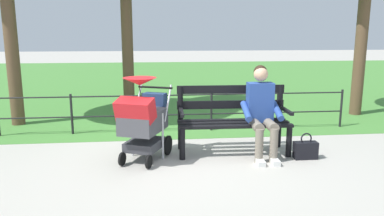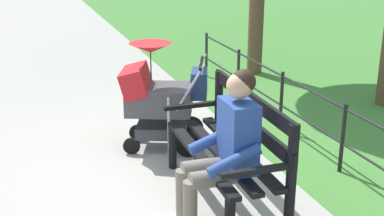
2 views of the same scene
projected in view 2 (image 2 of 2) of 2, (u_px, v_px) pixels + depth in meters
name	position (u px, v px, depth m)	size (l,w,h in m)	color
ground_plane	(191.00, 166.00, 5.28)	(60.00, 60.00, 0.00)	#ADA89E
park_bench	(232.00, 143.00, 4.50)	(1.61, 0.64, 0.96)	black
person_on_bench	(225.00, 146.00, 4.05)	(0.54, 0.74, 1.28)	slate
stroller	(159.00, 95.00, 5.53)	(0.79, 1.00, 1.15)	black
park_fence	(309.00, 112.00, 5.56)	(6.08, 0.04, 0.70)	black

